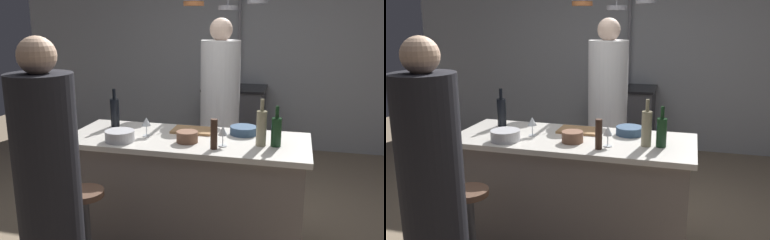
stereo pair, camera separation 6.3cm
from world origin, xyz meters
TOP-DOWN VIEW (x-y plane):
  - back_wall at (0.00, 2.85)m, footprint 6.40×0.16m
  - kitchen_island at (0.00, 0.00)m, footprint 1.80×0.72m
  - stove_range at (0.00, 2.45)m, footprint 0.80×0.64m
  - chef at (0.07, 0.96)m, footprint 0.37×0.37m
  - bar_stool_left at (-0.53, -0.62)m, footprint 0.28×0.28m
  - guest_left at (-0.54, -0.98)m, footprint 0.36×0.36m
  - overhead_pot_rack at (0.01, 1.95)m, footprint 0.86×1.43m
  - potted_plant at (-1.68, 0.95)m, footprint 0.36×0.36m
  - cutting_board at (0.00, 0.18)m, footprint 0.32×0.22m
  - pepper_mill at (0.25, -0.22)m, footprint 0.05×0.05m
  - wine_bottle_white at (0.55, -0.06)m, footprint 0.07×0.07m
  - wine_bottle_dark at (-0.66, 0.18)m, footprint 0.07×0.07m
  - wine_bottle_red at (0.65, -0.05)m, footprint 0.07×0.07m
  - wine_glass_near_right_guest at (0.30, -0.14)m, footprint 0.07×0.07m
  - wine_glass_near_left_guest at (-0.31, -0.03)m, footprint 0.07×0.07m
  - mixing_bowl_blue at (0.40, 0.19)m, footprint 0.21×0.21m
  - mixing_bowl_steel at (-0.45, -0.21)m, footprint 0.21×0.21m
  - mixing_bowl_wooden at (0.03, -0.11)m, footprint 0.16×0.16m

SIDE VIEW (x-z plane):
  - potted_plant at x=-1.68m, z-range 0.04..0.56m
  - bar_stool_left at x=-0.53m, z-range 0.04..0.72m
  - stove_range at x=0.00m, z-range 0.00..0.89m
  - kitchen_island at x=0.00m, z-range 0.00..0.90m
  - guest_left at x=-0.54m, z-range -0.06..1.62m
  - chef at x=0.07m, z-range -0.06..1.71m
  - cutting_board at x=0.00m, z-range 0.90..0.92m
  - mixing_bowl_blue at x=0.40m, z-range 0.90..0.96m
  - mixing_bowl_steel at x=-0.45m, z-range 0.90..0.98m
  - mixing_bowl_wooden at x=0.03m, z-range 0.90..0.98m
  - pepper_mill at x=0.25m, z-range 0.90..1.11m
  - wine_glass_near_right_guest at x=0.30m, z-range 0.93..1.08m
  - wine_glass_near_left_guest at x=-0.31m, z-range 0.93..1.08m
  - wine_bottle_red at x=0.65m, z-range 0.86..1.15m
  - wine_bottle_dark at x=-0.66m, z-range 0.86..1.18m
  - wine_bottle_white at x=0.55m, z-range 0.86..1.20m
  - back_wall at x=0.00m, z-range 0.00..2.60m
  - overhead_pot_rack at x=0.01m, z-range 0.57..2.73m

